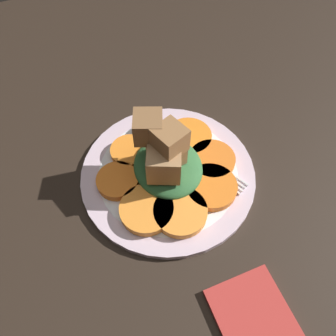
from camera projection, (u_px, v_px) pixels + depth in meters
The scene contains 12 objects.
table_slab at pixel (168, 179), 51.29cm from camera, with size 120.00×120.00×2.00cm, color black.
plate at pixel (168, 174), 50.02cm from camera, with size 26.41×26.41×1.05cm.
carrot_slice_0 at pixel (212, 160), 49.97cm from camera, with size 7.07×7.07×1.26cm, color orange.
carrot_slice_1 at pixel (189, 137), 52.44cm from camera, with size 7.36×7.36×1.26cm, color orange.
carrot_slice_2 at pixel (153, 135), 52.75cm from camera, with size 5.87×5.87×1.26cm, color orange.
carrot_slice_3 at pixel (129, 151), 50.88cm from camera, with size 5.89×5.89×1.26cm, color orange.
carrot_slice_4 at pixel (118, 181), 47.90cm from camera, with size 6.18×6.18×1.26cm, color orange.
carrot_slice_5 at pixel (147, 209), 45.33cm from camera, with size 7.57×7.57×1.26cm, color orange.
carrot_slice_6 at pixel (180, 212), 45.13cm from camera, with size 7.52×7.52×1.26cm, color orange.
carrot_slice_7 at pixel (211, 187), 47.32cm from camera, with size 7.50×7.50×1.26cm, color orange.
center_pile at pixel (165, 158), 46.34cm from camera, with size 11.18×10.06×10.39cm.
fork at pixel (198, 157), 50.83cm from camera, with size 17.31×9.34×0.40cm.
Camera 1 is at (-25.05, 10.06, 44.64)cm, focal length 35.00 mm.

